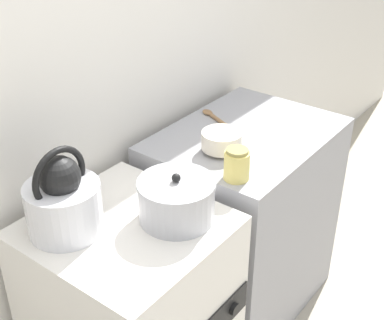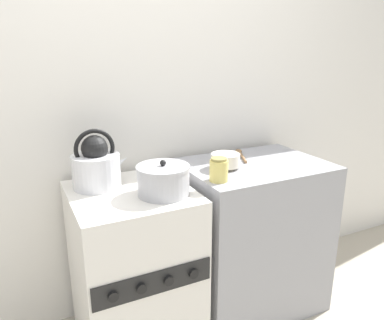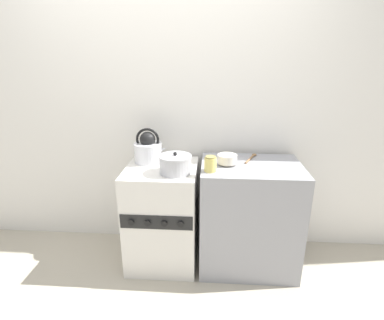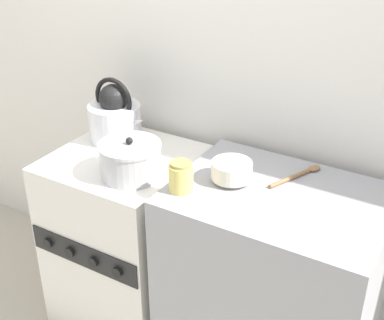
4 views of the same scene
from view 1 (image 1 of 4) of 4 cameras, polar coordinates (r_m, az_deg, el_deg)
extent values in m
cube|color=silver|center=(1.73, -16.62, 8.74)|extent=(7.00, 0.06, 2.50)
cylinder|color=black|center=(1.85, 4.55, -15.56)|extent=(0.04, 0.02, 0.04)
cube|color=#99999E|center=(2.36, 5.39, -6.60)|extent=(0.77, 0.57, 0.88)
cylinder|color=silver|center=(1.65, -13.48, -5.03)|extent=(0.23, 0.23, 0.16)
sphere|color=black|center=(1.59, -13.94, -1.74)|extent=(0.12, 0.12, 0.12)
torus|color=black|center=(1.59, -13.94, -1.78)|extent=(0.19, 0.02, 0.19)
cone|color=silver|center=(1.69, -10.82, -2.75)|extent=(0.11, 0.05, 0.09)
cylinder|color=#B2B2B7|center=(1.66, -1.66, -4.52)|extent=(0.24, 0.24, 0.12)
cylinder|color=#B2B2B7|center=(1.63, -1.70, -2.55)|extent=(0.24, 0.24, 0.01)
sphere|color=black|center=(1.61, -1.71, -1.92)|extent=(0.03, 0.03, 0.03)
cylinder|color=beige|center=(1.98, 3.15, 1.11)|extent=(0.07, 0.07, 0.01)
cylinder|color=beige|center=(1.97, 3.19, 2.12)|extent=(0.15, 0.15, 0.06)
cylinder|color=#E0CC66|center=(1.80, 4.80, -0.60)|extent=(0.09, 0.09, 0.10)
cylinder|color=#998C4C|center=(1.77, 4.87, 0.98)|extent=(0.07, 0.07, 0.01)
cylinder|color=olive|center=(2.18, 3.42, 3.86)|extent=(0.10, 0.19, 0.02)
ellipsoid|color=olive|center=(2.28, 1.67, 5.12)|extent=(0.06, 0.07, 0.02)
camera|label=2|loc=(0.85, 77.11, -20.98)|focal=35.00mm
camera|label=3|loc=(1.79, 78.07, 0.29)|focal=28.00mm
camera|label=4|loc=(2.25, 56.30, 18.86)|focal=50.00mm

